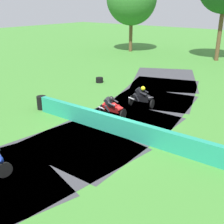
# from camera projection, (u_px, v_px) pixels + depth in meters

# --- Properties ---
(ground_plane) EXTENTS (120.00, 120.00, 0.00)m
(ground_plane) POSITION_uv_depth(u_px,v_px,m) (108.00, 131.00, 14.35)
(ground_plane) COLOR #428433
(track_asphalt) EXTENTS (9.83, 31.78, 0.01)m
(track_asphalt) POSITION_uv_depth(u_px,v_px,m) (90.00, 125.00, 15.00)
(track_asphalt) COLOR #3D3D42
(track_asphalt) RESTS_ON ground
(safety_barrier) EXTENTS (19.72, 1.02, 0.90)m
(safety_barrier) POSITION_uv_depth(u_px,v_px,m) (209.00, 153.00, 11.34)
(safety_barrier) COLOR #239375
(safety_barrier) RESTS_ON ground
(motorcycle_trailing_red) EXTENTS (1.68, 0.95, 1.42)m
(motorcycle_trailing_red) POSITION_uv_depth(u_px,v_px,m) (112.00, 107.00, 15.82)
(motorcycle_trailing_red) COLOR black
(motorcycle_trailing_red) RESTS_ON ground
(motorcycle_fourth_black) EXTENTS (1.70, 1.00, 1.43)m
(motorcycle_fourth_black) POSITION_uv_depth(u_px,v_px,m) (142.00, 97.00, 17.38)
(motorcycle_fourth_black) COLOR black
(motorcycle_fourth_black) RESTS_ON ground
(tire_stack_mid_a) EXTENTS (0.57, 0.57, 0.80)m
(tire_stack_mid_a) POSITION_uv_depth(u_px,v_px,m) (42.00, 103.00, 17.20)
(tire_stack_mid_a) COLOR black
(tire_stack_mid_a) RESTS_ON ground
(tire_stack_mid_b) EXTENTS (0.58, 0.58, 0.40)m
(tire_stack_mid_b) POSITION_uv_depth(u_px,v_px,m) (99.00, 80.00, 22.96)
(tire_stack_mid_b) COLOR black
(tire_stack_mid_b) RESTS_ON ground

